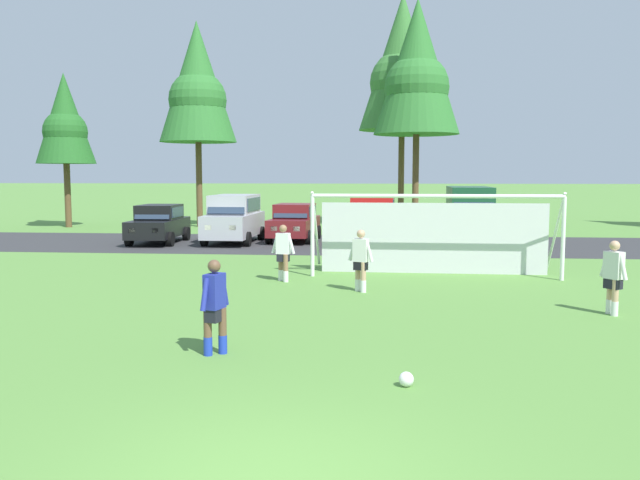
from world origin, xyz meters
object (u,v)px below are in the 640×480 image
player_striker_near (361,261)px  parked_car_slot_left (234,218)px  parked_car_slot_center (373,220)px  soccer_ball (406,379)px  player_winger_left (215,307)px  player_defender_far (283,253)px  soccer_goal (434,233)px  parked_car_slot_center_left (294,222)px  parked_car_slot_right (495,225)px  parked_car_slot_far_left (159,224)px  parked_car_slot_center_right (469,213)px  player_midfield_center (613,278)px

player_striker_near → parked_car_slot_left: 13.38m
parked_car_slot_center → parked_car_slot_left: bearing=174.2°
soccer_ball → player_winger_left: player_winger_left is taller
player_defender_far → parked_car_slot_left: bearing=110.1°
soccer_ball → player_defender_far: bearing=109.2°
soccer_goal → player_winger_left: soccer_goal is taller
player_winger_left → parked_car_slot_left: 18.59m
soccer_ball → player_striker_near: 7.79m
parked_car_slot_center_left → parked_car_slot_right: same height
parked_car_slot_far_left → parked_car_slot_center_right: parked_car_slot_center_right is taller
parked_car_slot_far_left → parked_car_slot_right: bearing=3.6°
player_defender_far → parked_car_slot_center_right: (6.73, 11.45, 0.52)m
player_striker_near → parked_car_slot_center: parked_car_slot_center is taller
player_midfield_center → parked_car_slot_center: (-5.46, 13.59, 0.29)m
soccer_goal → parked_car_slot_left: bearing=133.5°
player_striker_near → parked_car_slot_right: parked_car_slot_right is taller
player_midfield_center → parked_car_slot_far_left: parked_car_slot_far_left is taller
player_midfield_center → parked_car_slot_center_left: (-9.09, 15.20, 0.05)m
player_winger_left → parked_car_slot_center_left: 19.20m
parked_car_slot_left → soccer_goal: bearing=-46.5°
player_midfield_center → parked_car_slot_center_right: 15.29m
soccer_ball → player_midfield_center: 7.17m
parked_car_slot_center_left → parked_car_slot_center_right: parked_car_slot_center_right is taller
player_striker_near → parked_car_slot_center_right: size_ratio=0.34×
soccer_ball → parked_car_slot_center_right: bearing=80.3°
soccer_goal → player_striker_near: size_ratio=4.54×
parked_car_slot_right → parked_car_slot_center: bearing=-168.6°
soccer_ball → parked_car_slot_center_left: (-4.41, 20.58, 0.77)m
soccer_ball → parked_car_slot_right: parked_car_slot_right is taller
soccer_goal → parked_car_slot_right: soccer_goal is taller
soccer_goal → parked_car_slot_center_right: soccer_goal is taller
parked_car_slot_right → player_winger_left: bearing=-112.7°
player_midfield_center → parked_car_slot_center_left: 17.71m
player_defender_far → parked_car_slot_center_left: 11.47m
player_winger_left → soccer_goal: bearing=65.2°
player_midfield_center → parked_car_slot_far_left: (-15.03, 13.74, 0.05)m
soccer_goal → player_midfield_center: soccer_goal is taller
player_winger_left → parked_car_slot_center_left: parked_car_slot_center_left is taller
parked_car_slot_left → parked_car_slot_center_right: bearing=5.5°
soccer_ball → parked_car_slot_center: bearing=92.3°
player_midfield_center → player_winger_left: size_ratio=1.00×
player_winger_left → parked_car_slot_far_left: parked_car_slot_far_left is taller
player_winger_left → parked_car_slot_center_right: 20.36m
soccer_goal → parked_car_slot_center_left: bearing=120.3°
parked_car_slot_center_right → parked_car_slot_far_left: bearing=-173.8°
player_winger_left → parked_car_slot_right: size_ratio=0.38×
parked_car_slot_left → parked_car_slot_center: size_ratio=1.00×
soccer_goal → parked_car_slot_center: bearing=103.9°
soccer_goal → player_defender_far: soccer_goal is taller
player_midfield_center → parked_car_slot_right: parked_car_slot_right is taller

